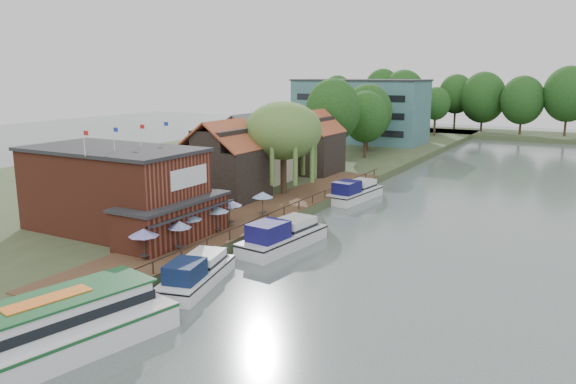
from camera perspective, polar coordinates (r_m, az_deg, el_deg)
The scene contains 27 objects.
ground at distance 42.98m, azimuth -0.84°, elevation -7.65°, with size 260.00×260.00×0.00m, color #495553.
land_bank at distance 87.34m, azimuth -6.39°, elevation 2.73°, with size 50.00×140.00×1.00m, color #384728.
quay_deck at distance 54.84m, azimuth -2.85°, elevation -2.16°, with size 6.00×50.00×0.10m, color #47301E.
quay_rail at distance 53.81m, azimuth -0.13°, elevation -1.93°, with size 0.20×49.00×1.00m, color black, non-canonical shape.
pub at distance 49.30m, azimuth -15.69°, elevation 0.08°, with size 20.00×11.00×7.30m, color maroon, non-canonical shape.
hotel_block at distance 113.46m, azimuth 7.35°, elevation 8.21°, with size 25.40×12.40×12.30m, color #38666B, non-canonical shape.
cottage_a at distance 61.11m, azimuth -6.47°, elevation 3.26°, with size 8.60×7.60×8.50m, color black, non-canonical shape.
cottage_b at distance 70.96m, azimuth -3.74°, elevation 4.52°, with size 9.60×8.60×8.50m, color beige, non-canonical shape.
cottage_c at distance 76.74m, azimuth 2.45°, elevation 5.10°, with size 7.60×7.60×8.50m, color black, non-canonical shape.
willow at distance 62.73m, azimuth -0.47°, elevation 4.45°, with size 8.60×8.60×10.43m, color #476B2D, non-canonical shape.
umbrella_0 at distance 42.10m, azimuth -14.39°, elevation -5.18°, with size 2.23×2.23×2.38m, color #1C1C9A, non-canonical shape.
umbrella_1 at distance 43.68m, azimuth -10.98°, elevation -4.40°, with size 1.94×1.94×2.38m, color navy, non-canonical shape.
umbrella_2 at distance 45.89m, azimuth -10.04°, elevation -3.56°, with size 2.24×2.24×2.38m, color navy, non-canonical shape.
umbrella_3 at distance 48.05m, azimuth -7.26°, elevation -2.76°, with size 2.13×2.13×2.38m, color navy, non-canonical shape.
umbrella_4 at distance 50.16m, azimuth -5.94°, elevation -2.10°, with size 2.28×2.28×2.38m, color navy, non-canonical shape.
umbrella_5 at distance 53.20m, azimuth -2.58°, elevation -1.23°, with size 2.03×2.03×2.38m, color #1C4F9C, non-canonical shape.
cruiser_0 at distance 39.66m, azimuth -9.28°, elevation -7.79°, with size 3.04×9.41×2.26m, color white, non-canonical shape.
cruiser_1 at distance 47.30m, azimuth -0.52°, elevation -4.13°, with size 3.45×10.66×2.61m, color silver, non-canonical shape.
cruiser_2 at distance 65.43m, azimuth 6.81°, elevation 0.26°, with size 3.29×10.18×2.48m, color silver, non-canonical shape.
tour_boat at distance 31.76m, azimuth -24.27°, elevation -12.91°, with size 4.22×15.01×3.28m, color silver, non-canonical shape.
swan at distance 36.54m, azimuth -12.64°, elevation -11.23°, with size 0.44×0.44×0.44m, color white.
bank_tree_0 at distance 83.78m, azimuth 4.59°, elevation 7.12°, with size 8.05×8.05×12.76m, color #143811, non-canonical shape.
bank_tree_1 at distance 91.33m, azimuth 7.86°, elevation 6.80°, with size 7.17×7.17×10.71m, color #143811, non-canonical shape.
bank_tree_2 at distance 99.78m, azimuth 8.08°, elevation 7.51°, with size 8.50×8.50×11.69m, color #143811, non-canonical shape.
bank_tree_3 at distance 118.24m, azimuth 11.02°, elevation 7.89°, with size 7.61×7.61×10.87m, color #143811, non-canonical shape.
bank_tree_4 at distance 127.19m, azimuth 14.74°, elevation 7.92°, with size 6.20×6.20×10.54m, color #143811, non-canonical shape.
bank_tree_5 at distance 133.32m, azimuth 13.16°, elevation 8.26°, with size 7.14×7.14×10.98m, color #143811, non-canonical shape.
Camera 1 is at (20.31, -35.02, 14.45)m, focal length 35.00 mm.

